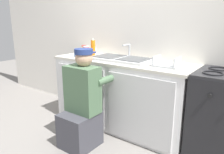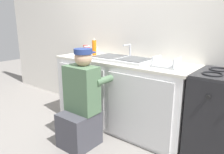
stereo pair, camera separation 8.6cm
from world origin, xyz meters
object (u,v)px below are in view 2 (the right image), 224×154
object	(u,v)px
coffee_mug	(78,53)
water_glass	(96,51)
condiment_jar	(86,49)
sink_double_basin	(122,59)
plumber_person	(81,107)
soap_bottle_orange	(94,48)
soda_cup_red	(87,52)
dish_rack_tray	(166,65)

from	to	relation	value
coffee_mug	water_glass	distance (m)	0.30
water_glass	condiment_jar	bearing A→B (deg)	-163.43
sink_double_basin	coffee_mug	xyz separation A→B (m)	(-0.64, -0.14, 0.03)
sink_double_basin	plumber_person	xyz separation A→B (m)	(-0.09, -0.65, -0.47)
soap_bottle_orange	plumber_person	bearing A→B (deg)	-59.30
sink_double_basin	soap_bottle_orange	xyz separation A→B (m)	(-0.49, 0.02, 0.09)
soda_cup_red	dish_rack_tray	bearing A→B (deg)	3.83
condiment_jar	soap_bottle_orange	distance (m)	0.27
dish_rack_tray	sink_double_basin	bearing A→B (deg)	175.95
soap_bottle_orange	soda_cup_red	world-z (taller)	soap_bottle_orange
condiment_jar	coffee_mug	distance (m)	0.27
sink_double_basin	condiment_jar	bearing A→B (deg)	172.19
sink_double_basin	coffee_mug	world-z (taller)	sink_double_basin
plumber_person	coffee_mug	size ratio (longest dim) A/B	8.76
soap_bottle_orange	soda_cup_red	distance (m)	0.15
plumber_person	soda_cup_red	size ratio (longest dim) A/B	7.26
sink_double_basin	condiment_jar	size ratio (longest dim) A/B	6.25
condiment_jar	soda_cup_red	bearing A→B (deg)	-42.39
sink_double_basin	dish_rack_tray	bearing A→B (deg)	-4.05
condiment_jar	coffee_mug	xyz separation A→B (m)	(0.10, -0.24, -0.02)
coffee_mug	condiment_jar	bearing A→B (deg)	112.37
water_glass	coffee_mug	bearing A→B (deg)	-101.77
soap_bottle_orange	water_glass	world-z (taller)	soap_bottle_orange
sink_double_basin	dish_rack_tray	size ratio (longest dim) A/B	2.86
soap_bottle_orange	soda_cup_red	size ratio (longest dim) A/B	1.64
soda_cup_red	coffee_mug	xyz separation A→B (m)	(-0.14, -0.02, -0.03)
soap_bottle_orange	condiment_jar	bearing A→B (deg)	162.34
plumber_person	dish_rack_tray	bearing A→B (deg)	40.19
plumber_person	soda_cup_red	world-z (taller)	plumber_person
plumber_person	dish_rack_tray	world-z (taller)	plumber_person
plumber_person	water_glass	world-z (taller)	plumber_person
soda_cup_red	dish_rack_tray	world-z (taller)	soda_cup_red
condiment_jar	dish_rack_tray	distance (m)	1.37
soda_cup_red	dish_rack_tray	size ratio (longest dim) A/B	0.54
sink_double_basin	condiment_jar	distance (m)	0.75
condiment_jar	water_glass	world-z (taller)	condiment_jar
coffee_mug	soap_bottle_orange	bearing A→B (deg)	48.23
plumber_person	condiment_jar	distance (m)	1.11
sink_double_basin	plumber_person	distance (m)	0.80
dish_rack_tray	coffee_mug	bearing A→B (deg)	-175.51
soap_bottle_orange	soda_cup_red	bearing A→B (deg)	-92.74
soap_bottle_orange	coffee_mug	distance (m)	0.23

